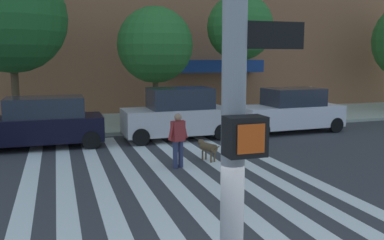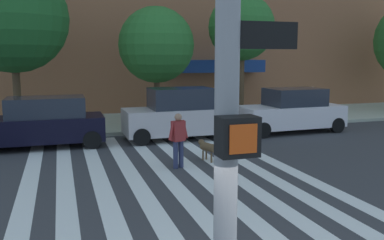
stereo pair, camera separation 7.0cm
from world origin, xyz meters
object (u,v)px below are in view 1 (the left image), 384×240
dog_on_leash (207,147)px  pedestrian_dog_walker (178,137)px  parked_car_fourth_in_line (290,111)px  street_tree_further (240,28)px  parked_car_behind_first (42,123)px  street_tree_middle (155,45)px  parked_car_third_in_line (177,115)px  pedestrian_bystander (310,101)px  traffic_light_pole (239,24)px  street_tree_nearest (11,18)px

dog_on_leash → pedestrian_dog_walker: bearing=-154.7°
parked_car_fourth_in_line → street_tree_further: size_ratio=0.76×
parked_car_behind_first → street_tree_middle: (4.98, 3.18, 2.91)m
parked_car_behind_first → street_tree_middle: bearing=32.6°
parked_car_third_in_line → pedestrian_dog_walker: bearing=-105.7°
pedestrian_dog_walker → pedestrian_bystander: 11.03m
parked_car_behind_first → street_tree_middle: 6.59m
parked_car_behind_first → parked_car_third_in_line: 5.12m
traffic_light_pole → parked_car_third_in_line: 13.84m
parked_car_fourth_in_line → street_tree_further: (-1.03, 3.17, 3.76)m
pedestrian_dog_walker → pedestrian_bystander: pedestrian_bystander is taller
pedestrian_dog_walker → traffic_light_pole: bearing=-103.4°
traffic_light_pole → pedestrian_bystander: 19.12m
pedestrian_dog_walker → pedestrian_bystander: bearing=36.3°
parked_car_behind_first → parked_car_third_in_line: (5.12, 0.00, 0.08)m
parked_car_fourth_in_line → street_tree_middle: street_tree_middle is taller
pedestrian_dog_walker → dog_on_leash: (1.12, 0.53, -0.48)m
street_tree_middle → dog_on_leash: bearing=-89.5°
parked_car_fourth_in_line → pedestrian_bystander: (2.52, 2.24, 0.16)m
parked_car_fourth_in_line → traffic_light_pole: bearing=-122.8°
dog_on_leash → pedestrian_bystander: 9.84m
parked_car_third_in_line → street_tree_middle: street_tree_middle is taller
parked_car_third_in_line → street_tree_further: 6.38m
parked_car_third_in_line → street_tree_middle: size_ratio=0.78×
traffic_light_pole → dog_on_leash: traffic_light_pole is taller
parked_car_behind_first → parked_car_fourth_in_line: (10.29, 0.00, 0.01)m
parked_car_third_in_line → street_tree_nearest: 7.91m
traffic_light_pole → parked_car_behind_first: size_ratio=1.32×
parked_car_behind_first → parked_car_third_in_line: size_ratio=1.04×
parked_car_behind_first → dog_on_leash: 6.30m
traffic_light_pole → street_tree_further: 18.02m
parked_car_fourth_in_line → street_tree_middle: (-5.31, 3.18, 2.90)m
street_tree_further → dog_on_leash: size_ratio=6.38×
parked_car_third_in_line → street_tree_further: size_ratio=0.68×
traffic_light_pole → street_tree_nearest: street_tree_nearest is taller
parked_car_fourth_in_line → street_tree_nearest: 12.41m
parked_car_third_in_line → pedestrian_bystander: bearing=16.3°
street_tree_further → parked_car_behind_first: bearing=-161.1°
parked_car_behind_first → street_tree_further: size_ratio=0.71×
parked_car_behind_first → pedestrian_dog_walker: (3.92, -4.28, 0.02)m
street_tree_middle → street_tree_further: (4.27, -0.01, 0.85)m
traffic_light_pole → pedestrian_dog_walker: 9.52m
parked_car_fourth_in_line → street_tree_further: 5.02m
traffic_light_pole → parked_car_third_in_line: bearing=75.9°
street_tree_further → pedestrian_dog_walker: size_ratio=3.77×
pedestrian_dog_walker → parked_car_third_in_line: bearing=74.3°
parked_car_behind_first → parked_car_fourth_in_line: parked_car_fourth_in_line is taller
traffic_light_pole → dog_on_leash: bearing=71.1°
parked_car_behind_first → pedestrian_dog_walker: 5.80m
parked_car_fourth_in_line → pedestrian_bystander: bearing=41.6°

